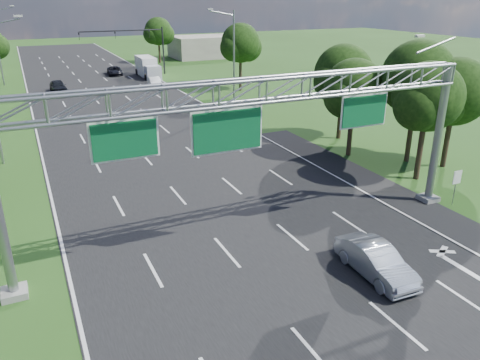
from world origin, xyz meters
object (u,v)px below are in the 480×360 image
regulatory_sign (457,180)px  box_truck (147,67)px  silver_sedan (376,261)px  traffic_signal (140,40)px  sign_gantry (264,103)px

regulatory_sign → box_truck: 52.74m
regulatory_sign → silver_sedan: (-9.10, -3.95, -0.81)m
traffic_signal → silver_sedan: (-4.18, -57.97, -4.46)m
traffic_signal → silver_sedan: size_ratio=2.86×
regulatory_sign → traffic_signal: (-4.92, 54.02, 3.66)m
silver_sedan → box_truck: size_ratio=0.56×
box_truck → silver_sedan: bearing=-93.4°
traffic_signal → silver_sedan: 58.29m
sign_gantry → silver_sedan: bearing=-59.1°
silver_sedan → regulatory_sign: bearing=25.6°
silver_sedan → sign_gantry: bearing=123.0°
traffic_signal → box_truck: size_ratio=1.61×
traffic_signal → box_truck: (0.52, -1.47, -3.80)m
sign_gantry → silver_sedan: size_ratio=5.50×
regulatory_sign → traffic_signal: traffic_signal is taller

